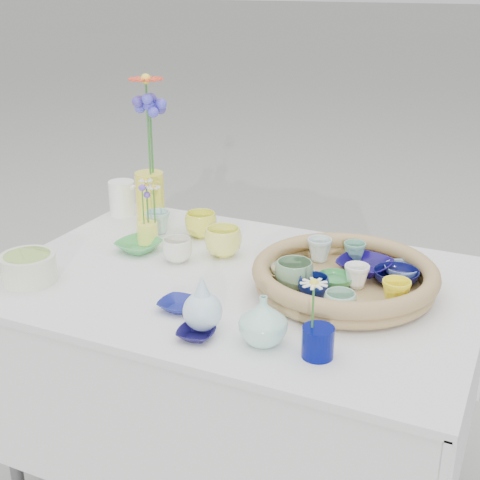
% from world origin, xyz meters
% --- Properties ---
extents(wicker_tray, '(0.47, 0.47, 0.08)m').
position_xyz_m(wicker_tray, '(0.28, 0.05, 0.80)').
color(wicker_tray, '#A2804E').
rests_on(wicker_tray, display_table).
extents(tray_ceramic_0, '(0.17, 0.17, 0.03)m').
position_xyz_m(tray_ceramic_0, '(0.31, 0.15, 0.80)').
color(tray_ceramic_0, '#0F054F').
rests_on(tray_ceramic_0, wicker_tray).
extents(tray_ceramic_1, '(0.14, 0.14, 0.04)m').
position_xyz_m(tray_ceramic_1, '(0.40, 0.11, 0.80)').
color(tray_ceramic_1, '#0A0D40').
rests_on(tray_ceramic_1, wicker_tray).
extents(tray_ceramic_2, '(0.07, 0.07, 0.06)m').
position_xyz_m(tray_ceramic_2, '(0.42, -0.01, 0.82)').
color(tray_ceramic_2, yellow).
rests_on(tray_ceramic_2, wicker_tray).
extents(tray_ceramic_3, '(0.11, 0.11, 0.03)m').
position_xyz_m(tray_ceramic_3, '(0.26, 0.03, 0.80)').
color(tray_ceramic_3, '#3B964C').
rests_on(tray_ceramic_3, wicker_tray).
extents(tray_ceramic_4, '(0.10, 0.10, 0.08)m').
position_xyz_m(tray_ceramic_4, '(0.17, -0.03, 0.82)').
color(tray_ceramic_4, gray).
rests_on(tray_ceramic_4, wicker_tray).
extents(tray_ceramic_5, '(0.10, 0.10, 0.03)m').
position_xyz_m(tray_ceramic_5, '(0.12, 0.04, 0.80)').
color(tray_ceramic_5, '#9EBCB3').
rests_on(tray_ceramic_5, wicker_tray).
extents(tray_ceramic_6, '(0.08, 0.08, 0.06)m').
position_xyz_m(tray_ceramic_6, '(0.17, 0.17, 0.82)').
color(tray_ceramic_6, silver).
rests_on(tray_ceramic_6, wicker_tray).
extents(tray_ceramic_7, '(0.08, 0.08, 0.06)m').
position_xyz_m(tray_ceramic_7, '(0.31, 0.05, 0.81)').
color(tray_ceramic_7, white).
rests_on(tray_ceramic_7, wicker_tray).
extents(tray_ceramic_8, '(0.10, 0.10, 0.03)m').
position_xyz_m(tray_ceramic_8, '(0.40, 0.16, 0.80)').
color(tray_ceramic_8, '#8DB0DE').
rests_on(tray_ceramic_8, wicker_tray).
extents(tray_ceramic_9, '(0.09, 0.09, 0.06)m').
position_xyz_m(tray_ceramic_9, '(0.23, -0.06, 0.81)').
color(tray_ceramic_9, '#0A1450').
rests_on(tray_ceramic_9, wicker_tray).
extents(tray_ceramic_10, '(0.13, 0.13, 0.03)m').
position_xyz_m(tray_ceramic_10, '(0.13, 0.03, 0.80)').
color(tray_ceramic_10, '#E7BD75').
rests_on(tray_ceramic_10, wicker_tray).
extents(tray_ceramic_11, '(0.09, 0.09, 0.06)m').
position_xyz_m(tray_ceramic_11, '(0.32, -0.12, 0.81)').
color(tray_ceramic_11, '#95C7AF').
rests_on(tray_ceramic_11, wicker_tray).
extents(tray_ceramic_12, '(0.08, 0.08, 0.06)m').
position_xyz_m(tray_ceramic_12, '(0.26, 0.20, 0.81)').
color(tray_ceramic_12, '#66A889').
rests_on(tray_ceramic_12, wicker_tray).
extents(loose_ceramic_0, '(0.13, 0.13, 0.08)m').
position_xyz_m(loose_ceramic_0, '(-0.23, 0.24, 0.80)').
color(loose_ceramic_0, '#EAEB41').
rests_on(loose_ceramic_0, display_table).
extents(loose_ceramic_1, '(0.11, 0.11, 0.08)m').
position_xyz_m(loose_ceramic_1, '(-0.10, 0.13, 0.81)').
color(loose_ceramic_1, '#F1F562').
rests_on(loose_ceramic_1, display_table).
extents(loose_ceramic_2, '(0.14, 0.14, 0.03)m').
position_xyz_m(loose_ceramic_2, '(-0.34, 0.06, 0.78)').
color(loose_ceramic_2, '#45A655').
rests_on(loose_ceramic_2, display_table).
extents(loose_ceramic_3, '(0.09, 0.09, 0.07)m').
position_xyz_m(loose_ceramic_3, '(-0.20, 0.04, 0.80)').
color(loose_ceramic_3, silver).
rests_on(loose_ceramic_3, display_table).
extents(loose_ceramic_4, '(0.10, 0.10, 0.02)m').
position_xyz_m(loose_ceramic_4, '(-0.06, -0.22, 0.78)').
color(loose_ceramic_4, navy).
rests_on(loose_ceramic_4, display_table).
extents(loose_ceramic_5, '(0.09, 0.09, 0.07)m').
position_xyz_m(loose_ceramic_5, '(-0.37, 0.21, 0.80)').
color(loose_ceramic_5, '#A6D5CA').
rests_on(loose_ceramic_5, display_table).
extents(loose_ceramic_6, '(0.09, 0.09, 0.02)m').
position_xyz_m(loose_ceramic_6, '(0.05, -0.32, 0.78)').
color(loose_ceramic_6, '#110D3F').
rests_on(loose_ceramic_6, display_table).
extents(fluted_bowl, '(0.18, 0.18, 0.08)m').
position_xyz_m(fluted_bowl, '(-0.49, -0.24, 0.80)').
color(fluted_bowl, silver).
rests_on(fluted_bowl, display_table).
extents(bud_vase_paleblue, '(0.10, 0.10, 0.14)m').
position_xyz_m(bud_vase_paleblue, '(0.04, -0.28, 0.83)').
color(bud_vase_paleblue, silver).
rests_on(bud_vase_paleblue, display_table).
extents(bud_vase_seafoam, '(0.14, 0.14, 0.11)m').
position_xyz_m(bud_vase_seafoam, '(0.19, -0.28, 0.82)').
color(bud_vase_seafoam, '#ACE9D5').
rests_on(bud_vase_seafoam, display_table).
extents(bud_vase_cobalt, '(0.08, 0.08, 0.07)m').
position_xyz_m(bud_vase_cobalt, '(0.32, -0.28, 0.80)').
color(bud_vase_cobalt, '#01085F').
rests_on(bud_vase_cobalt, display_table).
extents(single_daisy, '(0.07, 0.07, 0.12)m').
position_xyz_m(single_daisy, '(0.31, -0.28, 0.88)').
color(single_daisy, white).
rests_on(single_daisy, bud_vase_cobalt).
extents(tall_vase_yellow, '(0.11, 0.11, 0.17)m').
position_xyz_m(tall_vase_yellow, '(-0.43, 0.27, 0.85)').
color(tall_vase_yellow, yellow).
rests_on(tall_vase_yellow, display_table).
extents(gerbera, '(0.15, 0.15, 0.31)m').
position_xyz_m(gerbera, '(-0.42, 0.26, 1.08)').
color(gerbera, '#F83E1F').
rests_on(gerbera, tall_vase_yellow).
extents(hydrangea, '(0.11, 0.11, 0.29)m').
position_xyz_m(hydrangea, '(-0.42, 0.28, 1.04)').
color(hydrangea, '#4639A8').
rests_on(hydrangea, tall_vase_yellow).
extents(white_pitcher, '(0.13, 0.09, 0.12)m').
position_xyz_m(white_pitcher, '(-0.57, 0.31, 0.82)').
color(white_pitcher, white).
rests_on(white_pitcher, display_table).
extents(daisy_cup, '(0.07, 0.07, 0.07)m').
position_xyz_m(daisy_cup, '(-0.35, 0.12, 0.80)').
color(daisy_cup, '#FFF858').
rests_on(daisy_cup, display_table).
extents(daisy_posy, '(0.08, 0.08, 0.13)m').
position_xyz_m(daisy_posy, '(-0.34, 0.12, 0.90)').
color(daisy_posy, white).
rests_on(daisy_posy, daisy_cup).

